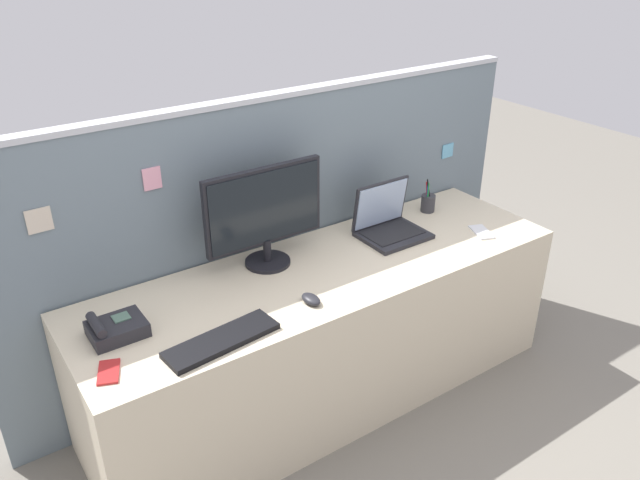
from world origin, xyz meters
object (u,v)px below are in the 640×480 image
object	(u,v)px
desktop_monitor	(265,212)
laptop	(388,222)
keyboard_main	(222,340)
pen_cup	(428,203)
desk_phone	(116,328)
cell_phone_white_slab	(482,232)
computer_mouse_right_hand	(311,299)
cell_phone_red_case	(109,372)

from	to	relation	value
desktop_monitor	laptop	world-z (taller)	desktop_monitor
keyboard_main	pen_cup	world-z (taller)	pen_cup
desk_phone	laptop	bearing A→B (deg)	3.16
laptop	pen_cup	world-z (taller)	laptop
laptop	cell_phone_white_slab	size ratio (longest dim) A/B	2.11
laptop	pen_cup	size ratio (longest dim) A/B	1.70
keyboard_main	computer_mouse_right_hand	xyz separation A→B (m)	(0.42, 0.04, 0.01)
desktop_monitor	keyboard_main	size ratio (longest dim) A/B	1.29
keyboard_main	cell_phone_red_case	distance (m)	0.40
desktop_monitor	cell_phone_red_case	distance (m)	0.94
desktop_monitor	laptop	xyz separation A→B (m)	(0.63, -0.09, -0.19)
laptop	computer_mouse_right_hand	xyz separation A→B (m)	(-0.65, -0.30, -0.05)
desk_phone	computer_mouse_right_hand	size ratio (longest dim) A/B	2.02
laptop	desk_phone	xyz separation A→B (m)	(-1.37, -0.08, -0.03)
desk_phone	cell_phone_white_slab	size ratio (longest dim) A/B	1.36
laptop	cell_phone_white_slab	world-z (taller)	laptop
desk_phone	keyboard_main	bearing A→B (deg)	-40.77
desktop_monitor	keyboard_main	bearing A→B (deg)	-135.96
desk_phone	cell_phone_white_slab	world-z (taller)	desk_phone
cell_phone_red_case	keyboard_main	bearing A→B (deg)	12.56
laptop	computer_mouse_right_hand	size ratio (longest dim) A/B	3.14
desktop_monitor	keyboard_main	xyz separation A→B (m)	(-0.44, -0.42, -0.24)
cell_phone_red_case	computer_mouse_right_hand	bearing A→B (deg)	19.90
cell_phone_white_slab	cell_phone_red_case	bearing A→B (deg)	-157.62
laptop	desktop_monitor	bearing A→B (deg)	172.30
computer_mouse_right_hand	desk_phone	bearing A→B (deg)	159.81
desk_phone	desktop_monitor	bearing A→B (deg)	12.30
desk_phone	cell_phone_red_case	size ratio (longest dim) A/B	1.57
pen_cup	cell_phone_white_slab	size ratio (longest dim) A/B	1.24
pen_cup	cell_phone_red_case	world-z (taller)	pen_cup
desk_phone	pen_cup	world-z (taller)	pen_cup
pen_cup	desk_phone	bearing A→B (deg)	-174.70
pen_cup	cell_phone_white_slab	distance (m)	0.35
computer_mouse_right_hand	cell_phone_white_slab	distance (m)	1.04
laptop	pen_cup	distance (m)	0.35
desktop_monitor	keyboard_main	world-z (taller)	desktop_monitor
keyboard_main	pen_cup	size ratio (longest dim) A/B	2.36
pen_cup	computer_mouse_right_hand	bearing A→B (deg)	-158.94
cell_phone_white_slab	pen_cup	bearing A→B (deg)	119.14
laptop	desk_phone	bearing A→B (deg)	-176.84
desktop_monitor	laptop	distance (m)	0.67
desktop_monitor	pen_cup	size ratio (longest dim) A/B	3.04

